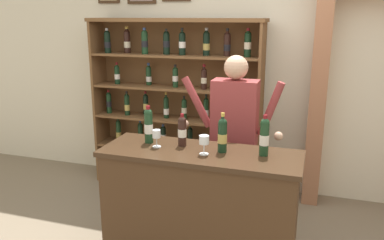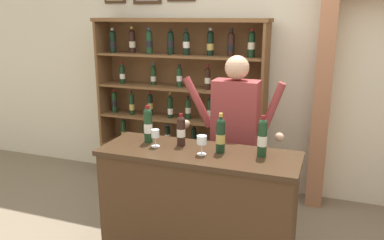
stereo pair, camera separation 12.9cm
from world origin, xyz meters
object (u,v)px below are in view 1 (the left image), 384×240
tasting_bottle_brunello (149,125)px  tasting_bottle_rosso (182,130)px  tasting_bottle_grappa (222,134)px  wine_glass_left (204,141)px  wine_glass_center (156,135)px  tasting_counter (200,209)px  wine_shelf (176,99)px  tasting_bottle_chianti (264,136)px  shopkeeper (234,126)px

tasting_bottle_brunello → tasting_bottle_rosso: bearing=2.0°
tasting_bottle_grappa → wine_glass_left: bearing=-141.3°
wine_glass_center → tasting_bottle_rosso: bearing=27.0°
tasting_bottle_rosso → wine_glass_left: 0.27m
tasting_counter → tasting_bottle_rosso: bearing=153.6°
wine_shelf → tasting_bottle_rosso: size_ratio=7.62×
wine_glass_center → tasting_bottle_chianti: bearing=4.7°
tasting_bottle_rosso → tasting_bottle_grappa: (0.35, -0.05, 0.01)m
shopkeeper → tasting_bottle_grappa: size_ratio=5.41×
tasting_bottle_brunello → tasting_bottle_grappa: (0.64, -0.04, -0.01)m
wine_glass_left → wine_glass_center: bearing=173.2°
tasting_bottle_chianti → wine_glass_center: bearing=-175.3°
tasting_bottle_brunello → tasting_bottle_rosso: tasting_bottle_brunello is taller
tasting_counter → tasting_bottle_brunello: tasting_bottle_brunello is taller
wine_shelf → tasting_bottle_chianti: bearing=-48.8°
shopkeeper → tasting_bottle_brunello: 0.82m
tasting_bottle_rosso → tasting_bottle_chianti: 0.67m
tasting_bottle_rosso → tasting_bottle_grappa: bearing=-7.9°
tasting_bottle_brunello → tasting_bottle_rosso: (0.29, 0.01, -0.02)m
wine_shelf → tasting_bottle_brunello: wine_shelf is taller
tasting_bottle_rosso → wine_glass_left: bearing=-32.4°
tasting_counter → wine_glass_left: 0.61m
wine_shelf → tasting_bottle_grappa: bearing=-57.5°
tasting_bottle_grappa → wine_shelf: bearing=122.5°
tasting_bottle_grappa → tasting_bottle_chianti: tasting_bottle_chianti is taller
tasting_counter → tasting_bottle_chianti: 0.82m
shopkeeper → tasting_bottle_brunello: shopkeeper is taller
tasting_bottle_chianti → wine_shelf: bearing=131.2°
wine_glass_left → tasting_bottle_chianti: bearing=15.2°
shopkeeper → wine_glass_center: (-0.51, -0.62, 0.05)m
tasting_bottle_grappa → tasting_counter: bearing=-166.0°
wine_shelf → tasting_bottle_grappa: wine_shelf is taller
tasting_bottle_grappa → tasting_bottle_chianti: size_ratio=0.99×
tasting_bottle_grappa → wine_glass_left: size_ratio=2.10×
tasting_bottle_rosso → tasting_bottle_chianti: tasting_bottle_chianti is taller
shopkeeper → tasting_bottle_chianti: 0.66m
shopkeeper → wine_glass_left: shopkeeper is taller
wine_shelf → tasting_bottle_brunello: 1.40m
tasting_bottle_brunello → wine_glass_left: size_ratio=2.11×
tasting_bottle_brunello → tasting_bottle_chianti: bearing=-0.9°
tasting_bottle_brunello → tasting_bottle_rosso: 0.29m
shopkeeper → tasting_bottle_rosso: 0.62m
tasting_bottle_chianti → tasting_bottle_rosso: bearing=177.9°
tasting_bottle_brunello → tasting_counter: bearing=-9.6°
tasting_counter → tasting_bottle_rosso: tasting_bottle_rosso is taller
shopkeeper → tasting_bottle_chianti: (0.35, -0.55, 0.10)m
tasting_counter → wine_glass_center: (-0.37, -0.01, 0.60)m
tasting_bottle_chianti → wine_glass_left: bearing=-164.8°
shopkeeper → tasting_bottle_grappa: (0.03, -0.58, 0.09)m
tasting_bottle_brunello → tasting_bottle_grappa: same height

